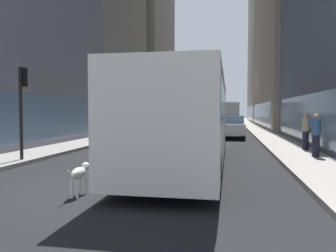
% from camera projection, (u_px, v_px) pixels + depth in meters
% --- Properties ---
extents(ground_plane, '(120.00, 120.00, 0.00)m').
position_uv_depth(ground_plane, '(208.00, 126.00, 43.07)').
color(ground_plane, black).
extents(sidewalk_left, '(2.40, 110.00, 0.15)m').
position_uv_depth(sidewalk_left, '(166.00, 125.00, 44.11)').
color(sidewalk_left, gray).
rests_on(sidewalk_left, ground).
extents(sidewalk_right, '(2.40, 110.00, 0.15)m').
position_uv_depth(sidewalk_right, '(253.00, 126.00, 42.03)').
color(sidewalk_right, '#9E9991').
rests_on(sidewalk_right, ground).
extents(building_left_mid, '(8.13, 15.57, 27.36)m').
position_uv_depth(building_left_mid, '(92.00, 1.00, 35.12)').
color(building_left_mid, gray).
rests_on(building_left_mid, ground).
extents(building_left_far, '(9.37, 16.55, 39.49)m').
position_uv_depth(building_left_far, '(138.00, 0.00, 52.49)').
color(building_left_far, gray).
rests_on(building_left_far, ground).
extents(building_right_mid, '(11.28, 21.78, 25.62)m').
position_uv_depth(building_right_mid, '(314.00, 14.00, 36.62)').
color(building_right_mid, '#A0937F').
rests_on(building_right_mid, ground).
extents(building_right_far, '(11.16, 17.48, 41.29)m').
position_uv_depth(building_right_far, '(284.00, 3.00, 56.73)').
color(building_right_far, '#B2A893').
rests_on(building_right_far, ground).
extents(transit_bus, '(2.78, 11.53, 3.05)m').
position_uv_depth(transit_bus, '(188.00, 116.00, 11.85)').
color(transit_bus, silver).
rests_on(transit_bus, ground).
extents(car_silver_sedan, '(1.92, 4.57, 1.62)m').
position_uv_depth(car_silver_sedan, '(148.00, 127.00, 22.53)').
color(car_silver_sedan, '#B7BABF').
rests_on(car_silver_sedan, ground).
extents(car_black_suv, '(1.70, 4.19, 1.62)m').
position_uv_depth(car_black_suv, '(206.00, 118.00, 55.89)').
color(car_black_suv, black).
rests_on(car_black_suv, ground).
extents(car_grey_wagon, '(1.93, 4.09, 1.62)m').
position_uv_depth(car_grey_wagon, '(230.00, 122.00, 33.86)').
color(car_grey_wagon, slate).
rests_on(car_grey_wagon, ground).
extents(car_blue_hatchback, '(1.92, 4.64, 1.62)m').
position_uv_depth(car_blue_hatchback, '(200.00, 119.00, 45.12)').
color(car_blue_hatchback, '#4C6BB7').
rests_on(car_blue_hatchback, ground).
extents(car_white_van, '(1.86, 4.08, 1.62)m').
position_uv_depth(car_white_van, '(231.00, 127.00, 23.32)').
color(car_white_van, silver).
rests_on(car_white_van, ground).
extents(box_truck, '(2.30, 7.50, 3.05)m').
position_uv_depth(box_truck, '(230.00, 113.00, 44.97)').
color(box_truck, '#A51919').
rests_on(box_truck, ground).
extents(dalmatian_dog, '(0.22, 0.96, 0.72)m').
position_uv_depth(dalmatian_dog, '(80.00, 173.00, 7.52)').
color(dalmatian_dog, white).
rests_on(dalmatian_dog, ground).
extents(pedestrian_with_handbag, '(0.45, 0.34, 1.69)m').
position_uv_depth(pedestrian_with_handbag, '(306.00, 131.00, 15.20)').
color(pedestrian_with_handbag, '#1E1E2D').
rests_on(pedestrian_with_handbag, sidewalk_right).
extents(pedestrian_in_coat, '(0.34, 0.34, 1.69)m').
position_uv_depth(pedestrian_in_coat, '(316.00, 135.00, 12.83)').
color(pedestrian_in_coat, '#1E1E2D').
rests_on(pedestrian_in_coat, sidewalk_right).
extents(traffic_light_near, '(0.24, 0.41, 3.40)m').
position_uv_depth(traffic_light_near, '(22.00, 98.00, 12.12)').
color(traffic_light_near, black).
rests_on(traffic_light_near, sidewalk_left).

